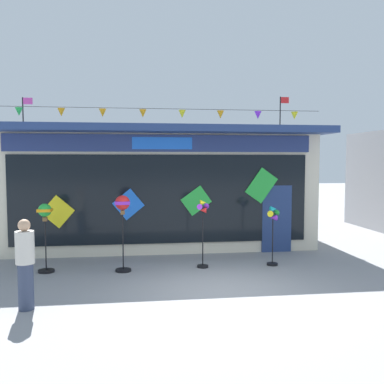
{
  "coord_description": "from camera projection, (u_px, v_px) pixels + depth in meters",
  "views": [
    {
      "loc": [
        -1.79,
        -8.66,
        2.74
      ],
      "look_at": [
        -0.27,
        2.61,
        1.9
      ],
      "focal_mm": 39.9,
      "sensor_mm": 36.0,
      "label": 1
    }
  ],
  "objects": [
    {
      "name": "wind_spinner_far_left",
      "position": [
        45.0,
        222.0,
        10.39
      ],
      "size": [
        0.39,
        0.39,
        1.7
      ],
      "color": "black",
      "rests_on": "ground_plane"
    },
    {
      "name": "ground_plane",
      "position": [
        221.0,
        290.0,
        9.0
      ],
      "size": [
        80.0,
        80.0,
        0.0
      ],
      "primitive_type": "plane",
      "color": "gray"
    },
    {
      "name": "person_near_camera",
      "position": [
        25.0,
        264.0,
        7.79
      ],
      "size": [
        0.34,
        0.34,
        1.68
      ],
      "rotation": [
        0.0,
        0.0,
        3.45
      ],
      "color": "#333D56",
      "rests_on": "ground_plane"
    },
    {
      "name": "wind_spinner_left",
      "position": [
        123.0,
        212.0,
        10.45
      ],
      "size": [
        0.38,
        0.38,
        1.89
      ],
      "color": "black",
      "rests_on": "ground_plane"
    },
    {
      "name": "wind_spinner_center_right",
      "position": [
        273.0,
        225.0,
        11.07
      ],
      "size": [
        0.39,
        0.29,
        1.57
      ],
      "color": "black",
      "rests_on": "ground_plane"
    },
    {
      "name": "wind_spinner_center_left",
      "position": [
        203.0,
        224.0,
        10.84
      ],
      "size": [
        0.34,
        0.29,
        1.75
      ],
      "color": "black",
      "rests_on": "ground_plane"
    },
    {
      "name": "kite_shop_building",
      "position": [
        157.0,
        185.0,
        15.07
      ],
      "size": [
        9.89,
        6.64,
        5.06
      ],
      "color": "beige",
      "rests_on": "ground_plane"
    }
  ]
}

